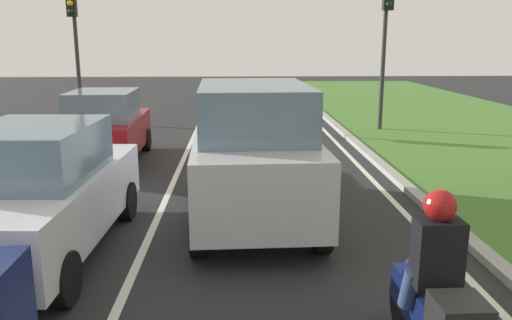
# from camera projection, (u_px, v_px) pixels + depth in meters

# --- Properties ---
(ground_plane) EXTENTS (60.00, 60.00, 0.00)m
(ground_plane) POSITION_uv_depth(u_px,v_px,m) (212.00, 154.00, 13.74)
(ground_plane) COLOR #262628
(lane_line_center) EXTENTS (0.12, 32.00, 0.01)m
(lane_line_center) POSITION_uv_depth(u_px,v_px,m) (186.00, 155.00, 13.72)
(lane_line_center) COLOR silver
(lane_line_center) RESTS_ON ground
(lane_line_right_edge) EXTENTS (0.12, 32.00, 0.01)m
(lane_line_right_edge) POSITION_uv_depth(u_px,v_px,m) (347.00, 153.00, 13.87)
(lane_line_right_edge) COLOR silver
(lane_line_right_edge) RESTS_ON ground
(curb_right) EXTENTS (0.24, 48.00, 0.12)m
(curb_right) POSITION_uv_depth(u_px,v_px,m) (365.00, 151.00, 13.88)
(curb_right) COLOR #9E9B93
(curb_right) RESTS_ON ground
(car_suv_ahead) EXTENTS (2.10, 4.56, 2.28)m
(car_suv_ahead) POSITION_uv_depth(u_px,v_px,m) (253.00, 151.00, 8.56)
(car_suv_ahead) COLOR #B7BABF
(car_suv_ahead) RESTS_ON ground
(car_sedan_left_lane) EXTENTS (1.97, 4.36, 1.86)m
(car_sedan_left_lane) POSITION_uv_depth(u_px,v_px,m) (39.00, 192.00, 7.14)
(car_sedan_left_lane) COLOR silver
(car_sedan_left_lane) RESTS_ON ground
(car_hatchback_far) EXTENTS (1.82, 3.75, 1.78)m
(car_hatchback_far) POSITION_uv_depth(u_px,v_px,m) (106.00, 127.00, 12.71)
(car_hatchback_far) COLOR maroon
(car_hatchback_far) RESTS_ON ground
(motorcycle) EXTENTS (0.40, 1.90, 1.01)m
(motorcycle) POSITION_uv_depth(u_px,v_px,m) (433.00, 319.00, 4.56)
(motorcycle) COLOR #0C143F
(motorcycle) RESTS_ON ground
(rider_person) EXTENTS (0.50, 0.40, 1.16)m
(rider_person) POSITION_uv_depth(u_px,v_px,m) (436.00, 251.00, 4.47)
(rider_person) COLOR black
(rider_person) RESTS_ON ground
(traffic_light_near_right) EXTENTS (0.32, 0.50, 5.06)m
(traffic_light_near_right) POSITION_uv_depth(u_px,v_px,m) (386.00, 26.00, 16.48)
(traffic_light_near_right) COLOR #2D2D2D
(traffic_light_near_right) RESTS_ON ground
(traffic_light_overhead_left) EXTENTS (0.32, 0.50, 4.77)m
(traffic_light_overhead_left) POSITION_uv_depth(u_px,v_px,m) (74.00, 30.00, 18.32)
(traffic_light_overhead_left) COLOR #2D2D2D
(traffic_light_overhead_left) RESTS_ON ground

